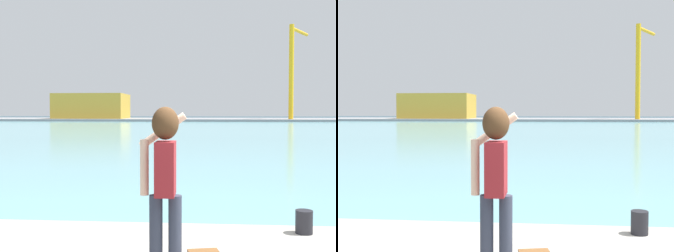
% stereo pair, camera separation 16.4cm
% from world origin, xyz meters
% --- Properties ---
extents(ground_plane, '(220.00, 220.00, 0.00)m').
position_xyz_m(ground_plane, '(0.00, 50.00, 0.00)').
color(ground_plane, '#334751').
extents(harbor_water, '(140.00, 100.00, 0.02)m').
position_xyz_m(harbor_water, '(0.00, 52.00, 0.01)').
color(harbor_water, '#6BA8B2').
rests_on(harbor_water, ground_plane).
extents(far_shore_dock, '(140.00, 20.00, 0.50)m').
position_xyz_m(far_shore_dock, '(0.00, 92.00, 0.25)').
color(far_shore_dock, gray).
rests_on(far_shore_dock, ground_plane).
extents(person_photographer, '(0.52, 0.55, 1.74)m').
position_xyz_m(person_photographer, '(-1.16, 0.04, 1.75)').
color(person_photographer, '#2D3342').
rests_on(person_photographer, quay_promenade).
extents(harbor_bollard, '(0.23, 0.23, 0.32)m').
position_xyz_m(harbor_bollard, '(0.63, 1.61, 0.85)').
color(harbor_bollard, black).
rests_on(harbor_bollard, quay_promenade).
extents(warehouse_left, '(15.73, 12.29, 5.64)m').
position_xyz_m(warehouse_left, '(-26.22, 91.83, 3.31)').
color(warehouse_left, gold).
rests_on(warehouse_left, far_shore_dock).
extents(port_crane, '(5.81, 8.82, 19.76)m').
position_xyz_m(port_crane, '(18.26, 86.71, 12.12)').
color(port_crane, yellow).
rests_on(port_crane, far_shore_dock).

